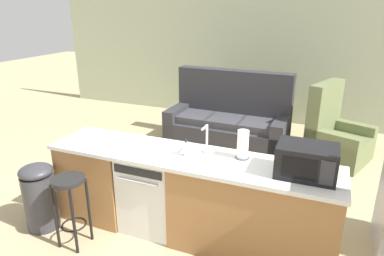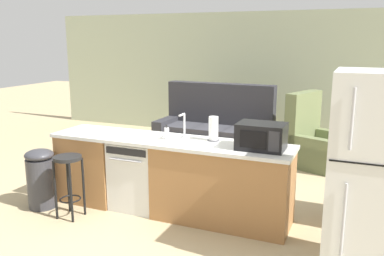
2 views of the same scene
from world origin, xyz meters
TOP-DOWN VIEW (x-y plane):
  - ground_plane at (0.00, 0.00)m, footprint 24.00×24.00m
  - wall_back at (0.30, 4.20)m, footprint 10.00×0.06m
  - kitchen_counter at (0.24, 0.00)m, footprint 2.94×0.66m
  - dishwasher at (-0.25, -0.00)m, footprint 0.58×0.61m
  - microwave at (1.26, -0.00)m, footprint 0.50×0.37m
  - sink_faucet at (0.30, 0.12)m, footprint 0.07×0.18m
  - paper_towel_roll at (0.66, 0.14)m, footprint 0.14×0.14m
  - soap_bottle at (0.14, -0.01)m, footprint 0.06×0.06m
  - bar_stool at (-0.84, -0.59)m, footprint 0.32×0.32m
  - trash_bin at (-1.35, -0.49)m, footprint 0.35×0.35m
  - couch at (-0.17, 2.57)m, footprint 2.02×0.96m
  - armchair at (1.52, 2.61)m, footprint 1.05×1.08m

SIDE VIEW (x-z plane):
  - ground_plane at x=0.00m, z-range 0.00..0.00m
  - armchair at x=1.52m, z-range -0.25..0.95m
  - trash_bin at x=-1.35m, z-range 0.01..0.75m
  - couch at x=-0.17m, z-range -0.24..1.03m
  - kitchen_counter at x=0.24m, z-range -0.03..0.87m
  - dishwasher at x=-0.25m, z-range 0.00..0.84m
  - bar_stool at x=-0.84m, z-range 0.17..0.91m
  - soap_bottle at x=0.14m, z-range 0.88..1.06m
  - sink_faucet at x=0.30m, z-range 0.88..1.18m
  - paper_towel_roll at x=0.66m, z-range 0.90..1.18m
  - microwave at x=1.26m, z-range 0.90..1.18m
  - wall_back at x=0.30m, z-range 0.00..2.60m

